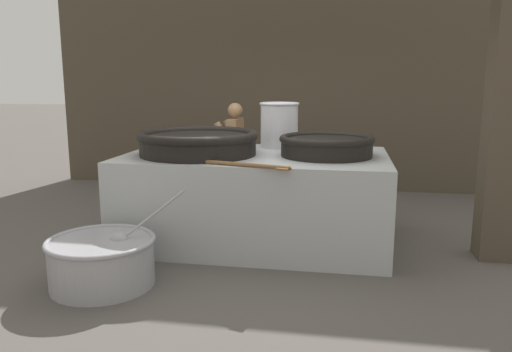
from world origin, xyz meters
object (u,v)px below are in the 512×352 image
giant_wok_far (327,145)px  cook (235,152)px  stock_pot (279,124)px  prep_bowl_vegetables (102,259)px  giant_wok_near (198,142)px

giant_wok_far → cook: bearing=132.7°
giant_wok_far → stock_pot: stock_pot is taller
giant_wok_far → prep_bowl_vegetables: (-1.92, -1.50, -0.89)m
giant_wok_near → prep_bowl_vegetables: bearing=-110.4°
giant_wok_near → stock_pot: 1.14m
giant_wok_near → prep_bowl_vegetables: (-0.51, -1.36, -0.91)m
giant_wok_near → cook: (0.06, 1.60, -0.33)m
prep_bowl_vegetables → giant_wok_far: bearing=38.1°
cook → giant_wok_far: bearing=135.6°
giant_wok_near → giant_wok_far: 1.42m
stock_pot → cook: (-0.74, 0.81, -0.47)m
stock_pot → cook: size_ratio=0.36×
stock_pot → prep_bowl_vegetables: size_ratio=0.48×
giant_wok_near → giant_wok_far: giant_wok_near is taller
stock_pot → cook: bearing=132.6°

